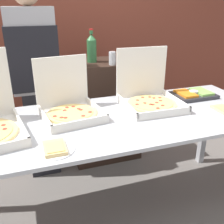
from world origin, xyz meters
TOP-DOWN VIEW (x-y plane):
  - ground_plane at (0.00, 0.00)m, footprint 16.00×16.00m
  - brick_wall_behind at (0.00, 1.70)m, footprint 10.00×0.06m
  - buffet_table at (0.00, 0.00)m, footprint 2.41×0.90m
  - pizza_box_near_right at (0.36, 0.16)m, footprint 0.44×0.46m
  - pizza_box_far_right at (-0.27, 0.16)m, footprint 0.45×0.46m
  - paper_plate_front_left at (0.84, -0.15)m, footprint 0.23×0.23m
  - paper_plate_front_center at (-0.44, -0.30)m, footprint 0.22×0.22m
  - veggie_tray at (0.82, 0.21)m, footprint 0.36×0.25m
  - sideboard_podium at (0.22, 0.91)m, footprint 0.71×0.50m
  - soda_bottle at (0.10, 0.91)m, footprint 0.09×0.09m
  - soda_can_silver at (0.25, 0.72)m, footprint 0.07×0.07m
  - person_server_vest at (-0.46, 0.79)m, footprint 0.42×0.24m

SIDE VIEW (x-z plane):
  - ground_plane at x=0.00m, z-range 0.00..0.00m
  - sideboard_podium at x=0.22m, z-range 0.00..1.07m
  - buffet_table at x=0.00m, z-range 0.34..1.19m
  - paper_plate_front_left at x=0.84m, z-range 0.85..0.88m
  - paper_plate_front_center at x=-0.44m, z-range 0.85..0.88m
  - veggie_tray at x=0.82m, z-range 0.85..0.91m
  - pizza_box_far_right at x=-0.27m, z-range 0.73..1.13m
  - pizza_box_near_right at x=0.36m, z-range 0.72..1.15m
  - person_server_vest at x=-0.46m, z-range 0.12..1.92m
  - soda_can_silver at x=0.25m, z-range 1.07..1.19m
  - soda_bottle at x=0.10m, z-range 1.05..1.36m
  - brick_wall_behind at x=0.00m, z-range 0.00..2.80m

